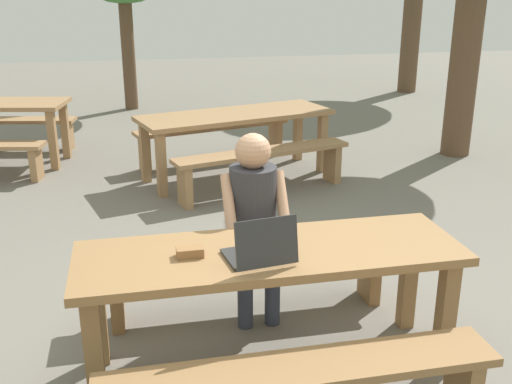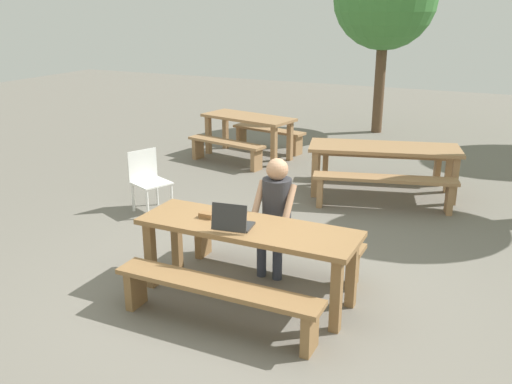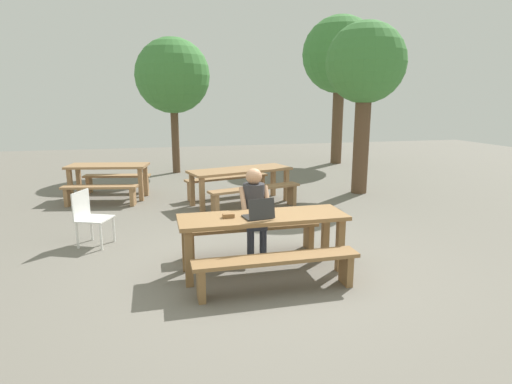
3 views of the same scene
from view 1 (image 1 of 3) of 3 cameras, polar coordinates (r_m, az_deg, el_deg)
The scene contains 11 objects.
ground_plane at distance 3.71m, azimuth 1.28°, elevation -15.93°, with size 30.00×30.00×0.00m, color slate.
picnic_table_front at distance 3.39m, azimuth 1.36°, elevation -7.16°, with size 2.13×0.68×0.75m.
bench_near at distance 3.03m, azimuth 4.18°, elevation -17.52°, with size 1.94×0.30×0.43m.
bench_far at distance 4.07m, azimuth -0.72°, elevation -7.16°, with size 1.94×0.30×0.43m.
laptop at distance 3.17m, azimuth 0.44°, elevation -5.51°, with size 0.37×0.35×0.27m.
small_pouch at distance 3.26m, azimuth -6.23°, elevation -5.67°, with size 0.14×0.08×0.05m.
person_seated at distance 3.88m, azimuth -0.17°, elevation -2.01°, with size 0.41×0.41×1.25m.
picnic_table_mid at distance 6.85m, azimuth -1.92°, elevation 6.59°, with size 2.29×1.30×0.74m.
bench_mid_south at distance 6.35m, azimuth 0.67°, elevation 2.97°, with size 1.97×0.80×0.47m.
bench_mid_north at distance 7.50m, azimuth -4.06°, elevation 5.48°, with size 1.97×0.80×0.47m.
bench_rear_north at distance 8.66m, azimuth -21.59°, elevation 5.73°, with size 1.57×0.60×0.42m.
Camera 1 is at (-0.71, -2.95, 2.14)m, focal length 42.51 mm.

